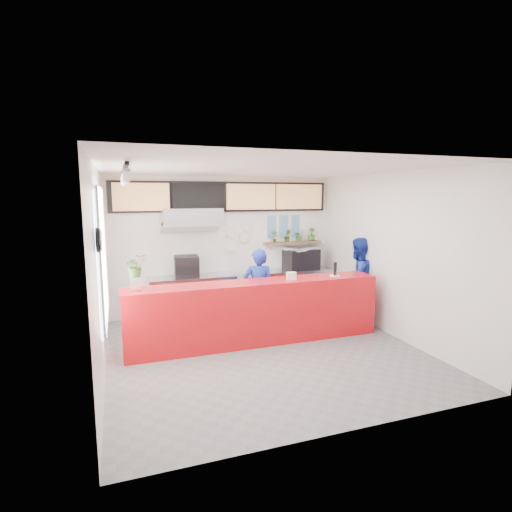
{
  "coord_description": "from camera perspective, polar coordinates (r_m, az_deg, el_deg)",
  "views": [
    {
      "loc": [
        -2.24,
        -6.0,
        2.58
      ],
      "look_at": [
        0.1,
        0.7,
        1.5
      ],
      "focal_mm": 28.0,
      "sensor_mm": 36.0,
      "label": 1
    }
  ],
  "objects": [
    {
      "name": "basil_vase",
      "position": [
        6.47,
        -16.83,
        -1.33
      ],
      "size": [
        0.4,
        0.37,
        0.36
      ],
      "primitive_type": "imported",
      "rotation": [
        0.0,
        0.0,
        0.33
      ],
      "color": "#336423",
      "rests_on": "glass_vase"
    },
    {
      "name": "photo_frame_a",
      "position": [
        9.13,
        2.24,
        5.0
      ],
      "size": [
        0.2,
        0.02,
        0.25
      ],
      "primitive_type": "cube",
      "color": "#598CBF",
      "rests_on": "wall_back"
    },
    {
      "name": "menu_board_far_right",
      "position": [
        9.27,
        6.16,
        8.41
      ],
      "size": [
        1.1,
        0.1,
        0.55
      ],
      "primitive_type": "cube",
      "color": "tan",
      "rests_on": "wall_back"
    },
    {
      "name": "staff_right",
      "position": [
        8.51,
        14.29,
        -3.24
      ],
      "size": [
        0.94,
        0.79,
        1.73
      ],
      "primitive_type": "imported",
      "rotation": [
        0.0,
        0.0,
        3.31
      ],
      "color": "navy",
      "rests_on": "ground"
    },
    {
      "name": "staff_center",
      "position": [
        7.59,
        0.38,
        -4.93
      ],
      "size": [
        0.67,
        0.54,
        1.6
      ],
      "primitive_type": "imported",
      "rotation": [
        0.0,
        0.0,
        2.85
      ],
      "color": "navy",
      "rests_on": "ground"
    },
    {
      "name": "dec_plate_c",
      "position": [
        8.87,
        -3.47,
        1.31
      ],
      "size": [
        0.24,
        0.03,
        0.24
      ],
      "primitive_type": "cylinder",
      "rotation": [
        1.57,
        0.0,
        0.0
      ],
      "color": "silver",
      "rests_on": "wall_back"
    },
    {
      "name": "wall_left",
      "position": [
        6.1,
        -21.39,
        -2.14
      ],
      "size": [
        0.0,
        5.0,
        5.0
      ],
      "primitive_type": "plane",
      "rotation": [
        1.57,
        0.0,
        1.57
      ],
      "color": "white",
      "rests_on": "ground"
    },
    {
      "name": "menu_board_far_left",
      "position": [
        8.39,
        -16.08,
        8.11
      ],
      "size": [
        1.1,
        0.1,
        0.55
      ],
      "primitive_type": "cube",
      "color": "tan",
      "rests_on": "wall_back"
    },
    {
      "name": "espresso_machine",
      "position": [
        9.22,
        6.45,
        -0.43
      ],
      "size": [
        0.75,
        0.55,
        0.47
      ],
      "primitive_type": "cube",
      "rotation": [
        0.0,
        0.0,
        0.05
      ],
      "color": "black",
      "rests_on": "right_bench"
    },
    {
      "name": "glass_vase",
      "position": [
        6.52,
        -16.72,
        -3.83
      ],
      "size": [
        0.19,
        0.19,
        0.22
      ],
      "primitive_type": "cylinder",
      "rotation": [
        0.0,
        0.0,
        -0.05
      ],
      "color": "silver",
      "rests_on": "service_counter"
    },
    {
      "name": "wall_clock_face",
      "position": [
        5.13,
        -21.28,
        2.15
      ],
      "size": [
        0.02,
        0.26,
        0.26
      ],
      "primitive_type": "cylinder",
      "rotation": [
        0.0,
        1.57,
        0.0
      ],
      "color": "white",
      "rests_on": "wall_left"
    },
    {
      "name": "herb_shelf",
      "position": [
        9.3,
        5.28,
        1.94
      ],
      "size": [
        1.4,
        0.18,
        0.04
      ],
      "primitive_type": "cube",
      "color": "brown",
      "rests_on": "wall_back"
    },
    {
      "name": "soffit",
      "position": [
        8.75,
        -4.48,
        8.43
      ],
      "size": [
        4.8,
        0.04,
        0.65
      ],
      "primitive_type": "cube",
      "color": "black",
      "rests_on": "wall_back"
    },
    {
      "name": "extraction_hood",
      "position": [
        8.29,
        -9.27,
        5.56
      ],
      "size": [
        1.2,
        0.7,
        0.35
      ],
      "primitive_type": "cube",
      "color": "#B2B5BA",
      "rests_on": "ceiling"
    },
    {
      "name": "photo_frame_e",
      "position": [
        9.26,
        3.97,
        3.49
      ],
      "size": [
        0.2,
        0.02,
        0.25
      ],
      "primitive_type": "cube",
      "color": "#598CBF",
      "rests_on": "wall_back"
    },
    {
      "name": "ceiling",
      "position": [
        6.42,
        1.25,
        12.41
      ],
      "size": [
        5.0,
        5.0,
        0.0
      ],
      "primitive_type": "plane",
      "rotation": [
        3.14,
        0.0,
        0.0
      ],
      "color": "silver"
    },
    {
      "name": "hood_lip",
      "position": [
        8.3,
        -9.24,
        4.18
      ],
      "size": [
        1.2,
        0.69,
        0.31
      ],
      "primitive_type": "cube",
      "rotation": [
        -0.35,
        0.0,
        0.0
      ],
      "color": "#B2B5BA",
      "rests_on": "ceiling"
    },
    {
      "name": "dec_plate_b",
      "position": [
        8.93,
        -1.63,
        2.67
      ],
      "size": [
        0.24,
        0.03,
        0.24
      ],
      "primitive_type": "cylinder",
      "rotation": [
        1.57,
        0.0,
        0.0
      ],
      "color": "silver",
      "rests_on": "wall_back"
    },
    {
      "name": "wall_right",
      "position": [
        7.72,
        18.86,
        0.15
      ],
      "size": [
        0.0,
        5.0,
        5.0
      ],
      "primitive_type": "plane",
      "rotation": [
        1.57,
        0.0,
        -1.57
      ],
      "color": "white",
      "rests_on": "ground"
    },
    {
      "name": "dec_plate_a",
      "position": [
        8.84,
        -3.49,
        3.24
      ],
      "size": [
        0.24,
        0.03,
        0.24
      ],
      "primitive_type": "cylinder",
      "rotation": [
        1.57,
        0.0,
        0.0
      ],
      "color": "silver",
      "rests_on": "wall_back"
    },
    {
      "name": "prep_bench",
      "position": [
        8.59,
        -9.05,
        -5.82
      ],
      "size": [
        1.8,
        0.6,
        0.9
      ],
      "primitive_type": "cube",
      "color": "#B2B5BA",
      "rests_on": "ground"
    },
    {
      "name": "track_rail",
      "position": [
        6.01,
        -18.27,
        11.67
      ],
      "size": [
        0.05,
        2.4,
        0.04
      ],
      "primitive_type": "cube",
      "color": "black",
      "rests_on": "ceiling"
    },
    {
      "name": "window_pane",
      "position": [
        6.36,
        -21.13,
        0.13
      ],
      "size": [
        0.04,
        2.2,
        1.9
      ],
      "primitive_type": "cube",
      "color": "silver",
      "rests_on": "wall_left"
    },
    {
      "name": "photo_frame_d",
      "position": [
        9.15,
        2.24,
        3.44
      ],
      "size": [
        0.2,
        0.02,
        0.25
      ],
      "primitive_type": "cube",
      "color": "#598CBF",
      "rests_on": "wall_back"
    },
    {
      "name": "herb_b",
      "position": [
        9.22,
        4.53,
        2.94
      ],
      "size": [
        0.19,
        0.16,
        0.29
      ],
      "primitive_type": "imported",
      "rotation": [
        0.0,
        0.0,
        -0.2
      ],
      "color": "#336423",
      "rests_on": "herb_shelf"
    },
    {
      "name": "napkin_holder",
      "position": [
        7.08,
        5.07,
        -2.87
      ],
      "size": [
        0.17,
        0.11,
        0.14
      ],
      "primitive_type": "cube",
      "rotation": [
        0.0,
        0.0,
        -0.1
      ],
      "color": "white",
      "rests_on": "service_counter"
    },
    {
      "name": "right_bench",
      "position": [
        9.26,
        5.14,
        -4.69
      ],
      "size": [
        1.8,
        0.6,
        0.9
      ],
      "primitive_type": "cube",
      "color": "#B2B5BA",
      "rests_on": "ground"
    },
    {
      "name": "dec_plate_d",
      "position": [
        8.93,
        -1.33,
        4.28
      ],
      "size": [
        0.24,
        0.03,
        0.24
      ],
      "primitive_type": "cylinder",
      "rotation": [
        1.57,
        0.0,
        0.0
      ],
      "color": "silver",
      "rests_on": "wall_back"
    },
    {
      "name": "herb_c",
      "position": [
        9.35,
        6.17,
        2.91
      ],
      "size": [
        0.3,
        0.28,
        0.27
      ],
      "primitive_type": "imported",
      "rotation": [
        0.0,
        0.0,
        0.38
      ],
      "color": "#336423",
      "rests_on": "herb_shelf"
    },
    {
      "name": "panini_oven",
      "position": [
        8.43,
        -9.9,
        -1.46
      ],
      "size": [
        0.52,
        0.52,
        0.44
      ],
      "primitive_type": "cube",
      "rotation": [
        0.0,
        0.0,
        -0.08
      ],
      "color": "black",
      "rests_on": "prep_bench"
    },
    {
      "name": "wall_clock_rim",
      "position": [
        5.13,
        -21.62,
        2.13
      ],
      "size": [
        0.05,
        0.3,
        0.3
      ],
      "primitive_type": "cylinder",
      "rotation": [
        0.0,
        1.57,
        0.0
      ],
      "color": "black",
      "rests_on": "wall_left"
    },
    {
      "name": "wall_back",
      "position": [
        8.85,
        -4.46,
        1.62
      ],
      "size": [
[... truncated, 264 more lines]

